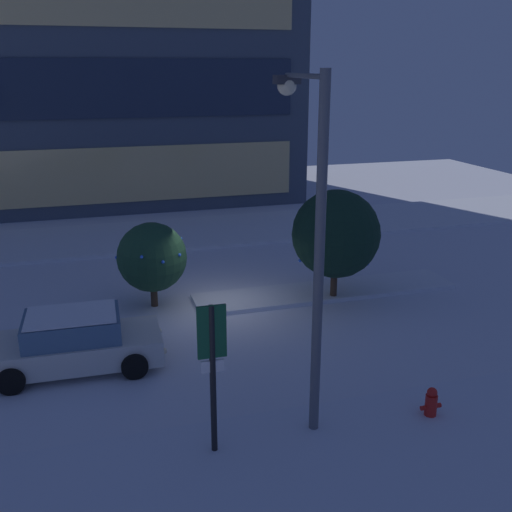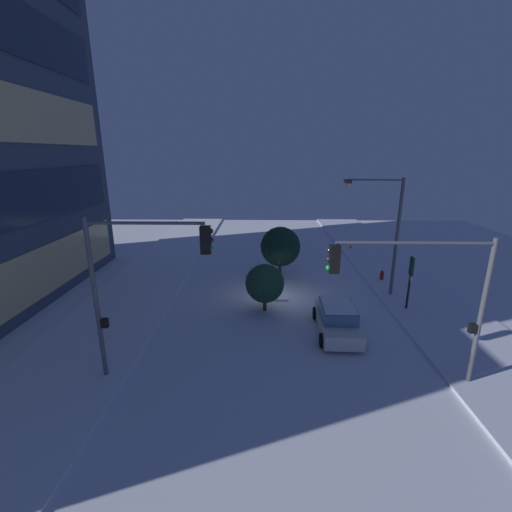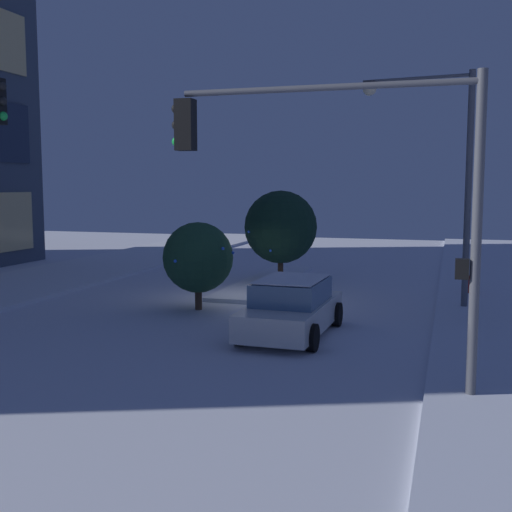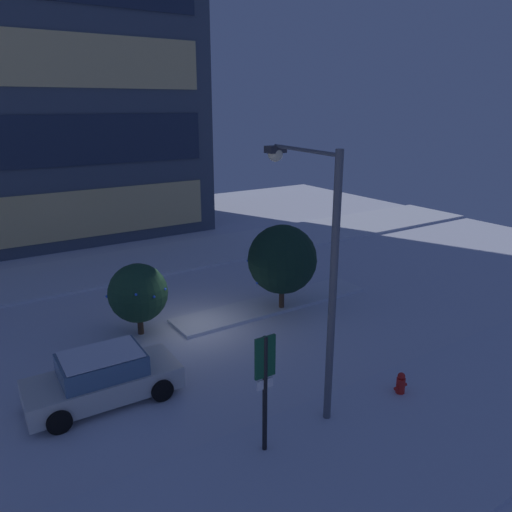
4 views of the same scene
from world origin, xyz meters
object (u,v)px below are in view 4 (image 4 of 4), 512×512
car_near (103,378)px  fire_hydrant (401,385)px  street_lamp_arched (313,243)px  decorated_tree_left_of_median (138,293)px  decorated_tree_median (282,259)px  parking_info_sign (265,381)px

car_near → fire_hydrant: 8.69m
street_lamp_arched → decorated_tree_left_of_median: bearing=26.3°
street_lamp_arched → decorated_tree_left_of_median: (-2.42, 6.97, -3.18)m
decorated_tree_left_of_median → decorated_tree_median: bearing=-11.1°
parking_info_sign → decorated_tree_left_of_median: (-0.15, 8.09, -0.41)m
car_near → fire_hydrant: (7.34, -4.64, -0.33)m
car_near → decorated_tree_median: 8.68m
street_lamp_arched → fire_hydrant: (2.47, -1.26, -4.44)m
decorated_tree_median → street_lamp_arched: bearing=-119.6°
decorated_tree_median → decorated_tree_left_of_median: (-5.74, 1.13, -0.60)m
fire_hydrant → decorated_tree_median: 7.39m
street_lamp_arched → decorated_tree_median: 7.20m
car_near → street_lamp_arched: bearing=-33.1°
street_lamp_arched → decorated_tree_left_of_median: 8.04m
street_lamp_arched → decorated_tree_median: (3.32, 5.84, -2.58)m
fire_hydrant → parking_info_sign: 5.03m
fire_hydrant → parking_info_sign: bearing=178.4°
fire_hydrant → car_near: bearing=147.7°
car_near → decorated_tree_left_of_median: 4.44m
street_lamp_arched → parking_info_sign: (-2.27, -1.12, -2.77)m
car_near → decorated_tree_median: size_ratio=1.21×
parking_info_sign → decorated_tree_median: size_ratio=0.87×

